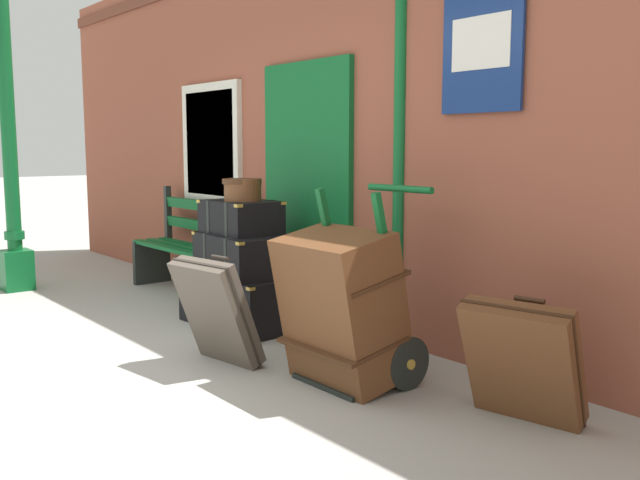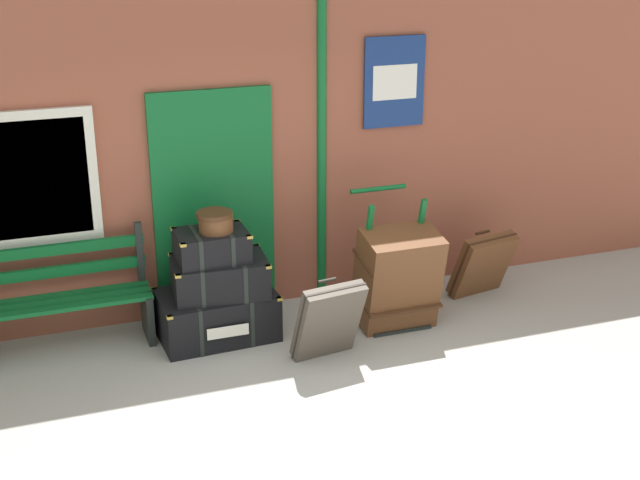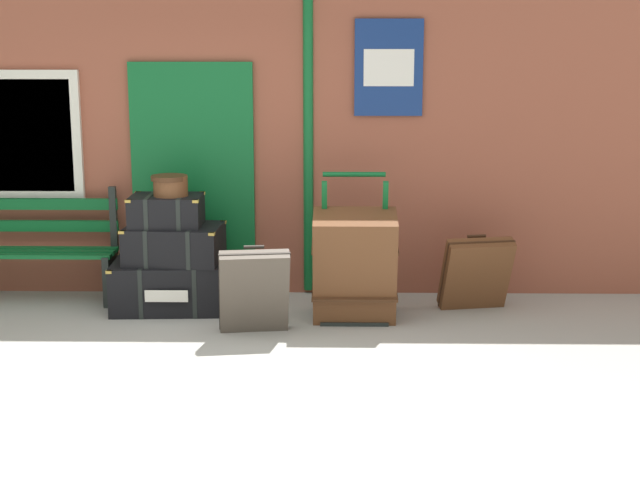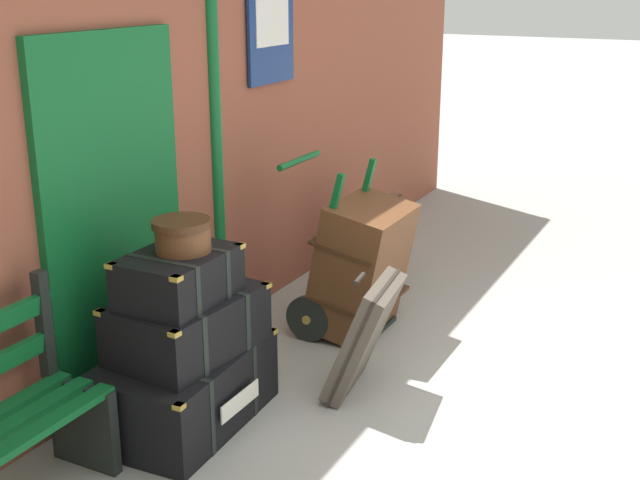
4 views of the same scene
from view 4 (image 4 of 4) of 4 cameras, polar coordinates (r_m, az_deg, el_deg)
The scene contains 10 objects.
ground_plane at distance 4.45m, azimuth 15.55°, elevation -15.10°, with size 60.00×60.00×0.00m, color #A3A099.
brick_facade at distance 4.96m, azimuth -13.70°, elevation 8.37°, with size 10.40×0.35×3.20m.
steamer_trunk_base at distance 4.67m, azimuth -9.35°, elevation -10.01°, with size 1.04×0.71×0.43m.
steamer_trunk_middle at distance 4.52m, azimuth -9.11°, elevation -5.73°, with size 0.85×0.61×0.33m.
steamer_trunk_top at distance 4.37m, azimuth -9.73°, elevation -2.51°, with size 0.61×0.45×0.27m.
round_hatbox at distance 4.32m, azimuth -9.47°, elevation 0.49°, with size 0.31×0.31×0.17m.
porters_trolley at distance 5.79m, azimuth 1.22°, elevation -3.44°, with size 0.71×0.66×1.19m.
large_brown_trunk at distance 5.65m, azimuth 2.85°, elevation -1.82°, with size 0.70×0.60×0.95m.
suitcase_tan at distance 6.73m, azimuth 4.04°, elevation 0.13°, with size 0.64×0.48×0.66m.
suitcase_beige at distance 4.87m, azimuth 3.04°, elevation -6.63°, with size 0.59×0.45×0.72m.
Camera 4 is at (-3.71, -0.62, 2.37)m, focal length 46.39 mm.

